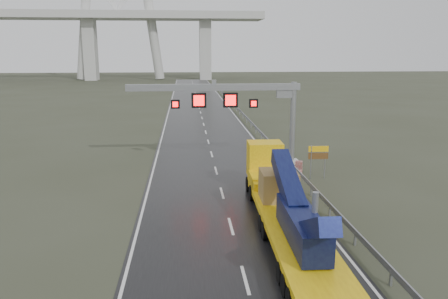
{
  "coord_description": "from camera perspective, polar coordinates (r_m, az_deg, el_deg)",
  "views": [
    {
      "loc": [
        -2.45,
        -19.16,
        9.72
      ],
      "look_at": [
        0.12,
        9.85,
        3.2
      ],
      "focal_mm": 35.0,
      "sensor_mm": 36.0,
      "label": 1
    }
  ],
  "objects": [
    {
      "name": "heavy_haul_truck",
      "position": [
        25.08,
        7.58,
        -6.25
      ],
      "size": [
        3.15,
        18.28,
        4.28
      ],
      "rotation": [
        0.0,
        0.0,
        -0.03
      ],
      "color": "yellow",
      "rests_on": "ground"
    },
    {
      "name": "sign_gantry",
      "position": [
        37.65,
        1.92,
        6.35
      ],
      "size": [
        14.9,
        1.2,
        7.42
      ],
      "color": "beige",
      "rests_on": "ground"
    },
    {
      "name": "exit_sign_pair",
      "position": [
        34.63,
        12.2,
        -0.77
      ],
      "size": [
        1.56,
        0.12,
        2.67
      ],
      "rotation": [
        0.0,
        0.0,
        -0.03
      ],
      "color": "gray",
      "rests_on": "ground"
    },
    {
      "name": "guardrail",
      "position": [
        50.7,
        4.72,
        2.33
      ],
      "size": [
        0.2,
        140.0,
        1.4
      ],
      "primitive_type": null,
      "color": "gray",
      "rests_on": "ground"
    },
    {
      "name": "ground",
      "position": [
        21.62,
        2.05,
        -14.1
      ],
      "size": [
        400.0,
        400.0,
        0.0
      ],
      "primitive_type": "plane",
      "color": "#353827",
      "rests_on": "ground"
    },
    {
      "name": "road",
      "position": [
        60.0,
        -2.67,
        3.29
      ],
      "size": [
        11.0,
        200.0,
        0.02
      ],
      "primitive_type": "cube",
      "color": "black",
      "rests_on": "ground"
    },
    {
      "name": "striped_barrier",
      "position": [
        36.36,
        9.74,
        -2.25
      ],
      "size": [
        0.65,
        0.45,
        1.0
      ],
      "primitive_type": "cube",
      "rotation": [
        0.0,
        0.0,
        -0.24
      ],
      "color": "red",
      "rests_on": "ground"
    }
  ]
}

